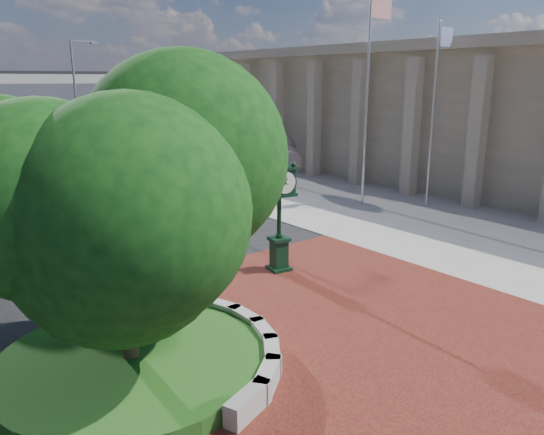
{
  "coord_description": "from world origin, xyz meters",
  "views": [
    {
      "loc": [
        -9.28,
        -10.48,
        6.49
      ],
      "look_at": [
        0.3,
        1.5,
        2.47
      ],
      "focal_mm": 35.0,
      "sensor_mm": 36.0,
      "label": 1
    }
  ],
  "objects": [
    {
      "name": "grass_bed",
      "position": [
        -5.0,
        0.0,
        0.2
      ],
      "size": [
        6.1,
        6.1,
        0.4
      ],
      "primitive_type": "cylinder",
      "color": "#204614",
      "rests_on": "ground"
    },
    {
      "name": "street_lamp_near",
      "position": [
        4.46,
        29.4,
        5.39
      ],
      "size": [
        2.06,
        0.34,
        9.19
      ],
      "color": "slate",
      "rests_on": "ground"
    },
    {
      "name": "post_clock",
      "position": [
        1.81,
        3.0,
        2.35
      ],
      "size": [
        1.01,
        1.01,
        4.28
      ],
      "color": "black",
      "rests_on": "ground"
    },
    {
      "name": "flagpole_b",
      "position": [
        13.97,
        5.62,
        4.75
      ],
      "size": [
        1.44,
        0.25,
        9.26
      ],
      "color": "silver",
      "rests_on": "ground"
    },
    {
      "name": "shrub_far",
      "position": [
        11.6,
        21.79,
        1.59
      ],
      "size": [
        1.2,
        1.2,
        2.2
      ],
      "color": "#38281C",
      "rests_on": "ground"
    },
    {
      "name": "civic_building",
      "position": [
        23.6,
        12.0,
        4.33
      ],
      "size": [
        17.35,
        44.0,
        8.6
      ],
      "color": "tan",
      "rests_on": "ground"
    },
    {
      "name": "shrub_near",
      "position": [
        11.9,
        13.91,
        1.59
      ],
      "size": [
        1.2,
        1.2,
        2.2
      ],
      "color": "#38281C",
      "rests_on": "ground"
    },
    {
      "name": "parked_car",
      "position": [
        3.02,
        39.04,
        0.75
      ],
      "size": [
        2.96,
        4.71,
        1.49
      ],
      "primitive_type": "imported",
      "rotation": [
        0.0,
        0.0,
        0.3
      ],
      "color": "#59100C",
      "rests_on": "ground"
    },
    {
      "name": "planter_wall",
      "position": [
        -2.71,
        -0.0,
        0.27
      ],
      "size": [
        2.96,
        6.77,
        0.54
      ],
      "color": "#9E9B93",
      "rests_on": "ground"
    },
    {
      "name": "flagpole_a",
      "position": [
        11.6,
        7.95,
        5.55
      ],
      "size": [
        1.7,
        0.19,
        10.83
      ],
      "color": "silver",
      "rests_on": "ground"
    },
    {
      "name": "plaza",
      "position": [
        0.0,
        -1.0,
        0.02
      ],
      "size": [
        12.0,
        12.0,
        0.04
      ],
      "primitive_type": "cube",
      "color": "maroon",
      "rests_on": "ground"
    },
    {
      "name": "ground",
      "position": [
        0.0,
        0.0,
        0.0
      ],
      "size": [
        200.0,
        200.0,
        0.0
      ],
      "primitive_type": "plane",
      "color": "black",
      "rests_on": "ground"
    },
    {
      "name": "tree_planter",
      "position": [
        -5.0,
        0.0,
        3.72
      ],
      "size": [
        5.2,
        5.2,
        6.33
      ],
      "color": "#38281C",
      "rests_on": "ground"
    },
    {
      "name": "sidewalk",
      "position": [
        16.0,
        10.0,
        0.02
      ],
      "size": [
        20.0,
        50.0,
        0.04
      ],
      "primitive_type": "cube",
      "color": "#9E9B93",
      "rests_on": "ground"
    },
    {
      "name": "shrub_mid",
      "position": [
        14.46,
        17.49,
        1.59
      ],
      "size": [
        1.2,
        1.2,
        2.2
      ],
      "color": "#38281C",
      "rests_on": "ground"
    }
  ]
}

